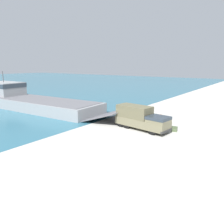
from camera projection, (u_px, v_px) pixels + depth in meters
ground_plane at (122, 125)px, 32.33m from camera, size 240.00×240.00×0.00m
landing_craft at (27, 99)px, 45.02m from camera, size 9.81×35.95×7.26m
military_truck at (141, 118)px, 29.81m from camera, size 3.36×8.01×3.15m
soldier_on_ramp at (161, 119)px, 31.97m from camera, size 0.37×0.49×1.67m
mooring_bollard at (130, 111)px, 39.50m from camera, size 0.32×0.32×0.87m
cargo_crate at (174, 129)px, 29.06m from camera, size 0.77×0.87×0.63m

